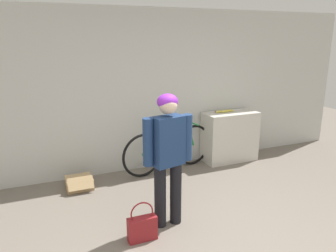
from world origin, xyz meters
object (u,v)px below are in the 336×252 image
Objects in this scene: person at (168,150)px; handbag at (142,227)px; banana at (224,111)px; cardboard_box at (79,183)px; bicycle at (169,149)px.

person is 0.88m from handbag.
person is at bearing -137.62° from banana.
cardboard_box is (-0.45, 1.58, -0.07)m from handbag.
person reaches higher than banana.
person is 3.43× the size of handbag.
banana reaches higher than bicycle.
handbag is (-2.11, -1.77, -0.75)m from banana.
person is 0.93× the size of bicycle.
banana is (1.72, 1.57, -0.02)m from person.
bicycle is 2.00m from handbag.
person reaches higher than cardboard_box.
cardboard_box is (-2.55, -0.18, -0.82)m from banana.
person is at bearing -59.09° from cardboard_box.
person reaches higher than handbag.
bicycle reaches higher than handbag.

